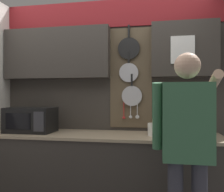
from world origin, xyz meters
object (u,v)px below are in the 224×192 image
at_px(knife_block, 179,127).
at_px(utensil_crock, 153,128).
at_px(person, 187,139).
at_px(microwave, 31,120).

relative_size(knife_block, utensil_crock, 0.77).
distance_m(utensil_crock, person, 0.69).
xyz_separation_m(knife_block, person, (0.01, -0.63, -0.01)).
relative_size(utensil_crock, person, 0.21).
bearing_deg(person, microwave, 159.29).
distance_m(microwave, knife_block, 1.66).
bearing_deg(person, knife_block, 90.91).
bearing_deg(utensil_crock, microwave, -179.92).
height_order(utensil_crock, person, person).
height_order(microwave, utensil_crock, utensil_crock).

